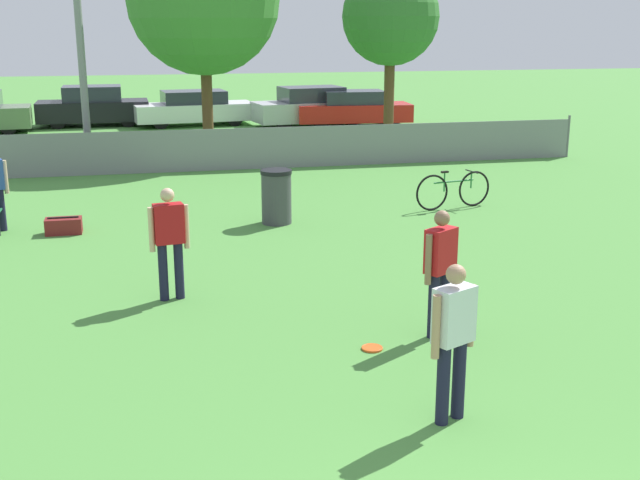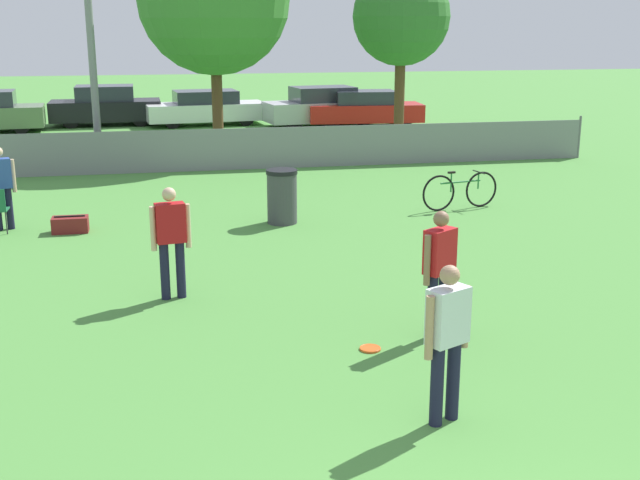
{
  "view_description": "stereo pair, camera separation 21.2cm",
  "coord_description": "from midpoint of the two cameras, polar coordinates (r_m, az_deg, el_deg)",
  "views": [
    {
      "loc": [
        -2.41,
        -3.12,
        3.79
      ],
      "look_at": [
        -0.2,
        6.72,
        1.05
      ],
      "focal_mm": 45.0,
      "sensor_mm": 36.0,
      "label": 1
    },
    {
      "loc": [
        -2.2,
        -3.16,
        3.79
      ],
      "look_at": [
        -0.2,
        6.72,
        1.05
      ],
      "focal_mm": 45.0,
      "sensor_mm": 36.0,
      "label": 2
    }
  ],
  "objects": [
    {
      "name": "trash_bin",
      "position": [
        15.59,
        -2.33,
        3.12
      ],
      "size": [
        0.61,
        0.61,
        1.05
      ],
      "color": "#3F3F44",
      "rests_on": "ground_plane"
    },
    {
      "name": "parked_car_dark",
      "position": [
        32.06,
        -14.81,
        9.18
      ],
      "size": [
        4.14,
        1.88,
        1.49
      ],
      "rotation": [
        0.0,
        0.0,
        0.02
      ],
      "color": "black",
      "rests_on": "ground_plane"
    },
    {
      "name": "player_defender_red",
      "position": [
        11.34,
        -10.02,
        0.32
      ],
      "size": [
        0.56,
        0.28,
        1.6
      ],
      "rotation": [
        0.0,
        0.0,
        0.16
      ],
      "color": "#191933",
      "rests_on": "ground_plane"
    },
    {
      "name": "parked_car_white",
      "position": [
        31.34,
        -7.92,
        9.28
      ],
      "size": [
        4.66,
        2.21,
        1.31
      ],
      "rotation": [
        0.0,
        0.0,
        0.11
      ],
      "color": "black",
      "rests_on": "ground_plane"
    },
    {
      "name": "parked_car_silver",
      "position": [
        30.84,
        0.39,
        9.43
      ],
      "size": [
        4.56,
        2.35,
        1.46
      ],
      "rotation": [
        0.0,
        0.0,
        0.14
      ],
      "color": "black",
      "rests_on": "ground_plane"
    },
    {
      "name": "player_receiver_white",
      "position": [
        7.8,
        9.81,
        -6.59
      ],
      "size": [
        0.52,
        0.37,
        1.6
      ],
      "rotation": [
        0.0,
        0.0,
        0.45
      ],
      "color": "#191933",
      "rests_on": "ground_plane"
    },
    {
      "name": "fence_backline",
      "position": [
        21.51,
        -5.18,
        6.47
      ],
      "size": [
        19.52,
        0.07,
        1.21
      ],
      "color": "gray",
      "rests_on": "ground_plane"
    },
    {
      "name": "frisbee_disc",
      "position": [
        9.72,
        4.22,
        -7.71
      ],
      "size": [
        0.26,
        0.26,
        0.03
      ],
      "color": "#E5591E",
      "rests_on": "ground_plane"
    },
    {
      "name": "bicycle_sideline",
      "position": [
        17.08,
        10.3,
        3.48
      ],
      "size": [
        1.78,
        0.5,
        0.81
      ],
      "rotation": [
        0.0,
        0.0,
        0.2
      ],
      "color": "black",
      "rests_on": "ground_plane"
    },
    {
      "name": "gear_bag_sideline",
      "position": [
        15.64,
        -16.97,
        1.06
      ],
      "size": [
        0.65,
        0.36,
        0.32
      ],
      "color": "maroon",
      "rests_on": "ground_plane"
    },
    {
      "name": "player_thrower_red",
      "position": [
        9.92,
        9.09,
        -1.8
      ],
      "size": [
        0.49,
        0.4,
        1.6
      ],
      "rotation": [
        0.0,
        0.0,
        0.57
      ],
      "color": "#191933",
      "rests_on": "ground_plane"
    },
    {
      "name": "tree_far_right",
      "position": [
        25.36,
        6.06,
        15.48
      ],
      "size": [
        2.97,
        2.97,
        5.47
      ],
      "color": "brown",
      "rests_on": "ground_plane"
    },
    {
      "name": "parked_car_red",
      "position": [
        30.63,
        3.39,
        9.28
      ],
      "size": [
        4.39,
        1.98,
        1.34
      ],
      "rotation": [
        0.0,
        0.0,
        -0.08
      ],
      "color": "black",
      "rests_on": "ground_plane"
    },
    {
      "name": "spectator_in_blue",
      "position": [
        16.09,
        -21.4,
        3.8
      ],
      "size": [
        0.52,
        0.32,
        1.58
      ],
      "rotation": [
        0.0,
        0.0,
        3.44
      ],
      "color": "#191933",
      "rests_on": "ground_plane"
    }
  ]
}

